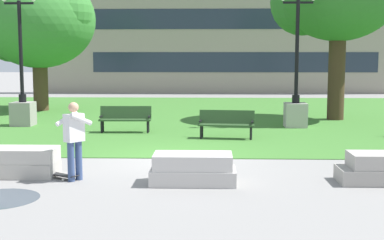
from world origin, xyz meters
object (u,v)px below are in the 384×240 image
(concrete_block_center, at_px, (18,162))
(park_bench_near_left, at_px, (226,122))
(park_bench_near_right, at_px, (125,117))
(lamp_post_left, at_px, (296,100))
(person_skateboarder, at_px, (74,136))
(concrete_block_left, at_px, (193,169))
(skateboard, at_px, (60,175))
(lamp_post_right, at_px, (23,99))

(concrete_block_center, relative_size, park_bench_near_left, 0.97)
(park_bench_near_right, bearing_deg, park_bench_near_left, -20.07)
(concrete_block_center, distance_m, lamp_post_left, 11.29)
(person_skateboarder, distance_m, park_bench_near_left, 6.89)
(lamp_post_left, bearing_deg, person_skateboarder, -124.97)
(concrete_block_left, xyz_separation_m, park_bench_near_right, (-2.60, 7.40, 0.23))
(concrete_block_center, relative_size, lamp_post_left, 0.35)
(park_bench_near_left, height_order, lamp_post_left, lamp_post_left)
(person_skateboarder, bearing_deg, park_bench_near_left, 59.78)
(concrete_block_center, height_order, park_bench_near_right, park_bench_near_right)
(skateboard, distance_m, lamp_post_left, 10.84)
(person_skateboarder, relative_size, park_bench_near_left, 0.93)
(person_skateboarder, xyz_separation_m, lamp_post_right, (-4.23, 8.84, 0.08))
(park_bench_near_left, xyz_separation_m, lamp_post_right, (-7.69, 2.89, 0.52))
(person_skateboarder, distance_m, lamp_post_right, 9.80)
(concrete_block_left, distance_m, skateboard, 2.97)
(concrete_block_center, bearing_deg, person_skateboarder, -16.63)
(person_skateboarder, bearing_deg, concrete_block_left, -3.88)
(person_skateboarder, height_order, lamp_post_left, lamp_post_left)
(person_skateboarder, relative_size, lamp_post_right, 0.33)
(park_bench_near_left, bearing_deg, person_skateboarder, -120.22)
(concrete_block_left, distance_m, lamp_post_left, 9.67)
(lamp_post_right, bearing_deg, park_bench_near_left, -20.60)
(concrete_block_center, bearing_deg, park_bench_near_left, 48.63)
(concrete_block_left, bearing_deg, lamp_post_left, 68.22)
(concrete_block_left, relative_size, person_skateboarder, 1.05)
(person_skateboarder, distance_m, park_bench_near_right, 7.24)
(park_bench_near_right, bearing_deg, person_skateboarder, -89.72)
(concrete_block_center, distance_m, park_bench_near_right, 6.94)
(concrete_block_left, distance_m, person_skateboarder, 2.66)
(concrete_block_left, relative_size, lamp_post_right, 0.35)
(concrete_block_left, bearing_deg, concrete_block_center, 171.49)
(concrete_block_center, height_order, person_skateboarder, person_skateboarder)
(person_skateboarder, relative_size, park_bench_near_right, 0.94)
(skateboard, xyz_separation_m, lamp_post_right, (-3.85, 8.66, 0.97))
(skateboard, relative_size, lamp_post_right, 0.19)
(lamp_post_right, bearing_deg, concrete_block_left, -52.98)
(park_bench_near_right, distance_m, lamp_post_left, 6.39)
(park_bench_near_left, bearing_deg, lamp_post_right, 159.40)
(concrete_block_center, distance_m, park_bench_near_left, 7.37)
(skateboard, distance_m, park_bench_near_left, 6.94)
(skateboard, bearing_deg, lamp_post_right, 113.99)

